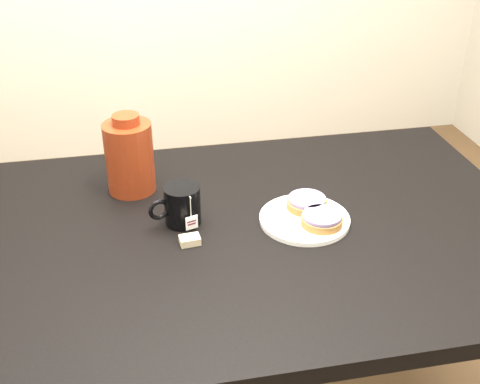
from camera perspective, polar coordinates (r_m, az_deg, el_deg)
The scene contains 7 objects.
table at distance 1.45m, azimuth 0.00°, elevation -6.16°, with size 1.40×0.90×0.75m.
plate at distance 1.43m, azimuth 6.14°, elevation -2.50°, with size 0.21×0.21×0.02m.
bagel_back at distance 1.46m, azimuth 6.36°, elevation -1.01°, with size 0.11×0.11×0.03m.
bagel_front at distance 1.40m, azimuth 7.77°, elevation -2.58°, with size 0.13×0.13×0.03m.
mug at distance 1.40m, azimuth -5.56°, elevation -1.23°, with size 0.14×0.11×0.09m.
teabag_pouch at distance 1.35m, azimuth -4.78°, elevation -4.57°, with size 0.04×0.03×0.02m, color #C6B793.
bagel_package at distance 1.53m, azimuth -10.44°, elevation 3.36°, with size 0.15×0.15×0.21m.
Camera 1 is at (-0.23, -1.14, 1.52)m, focal length 45.00 mm.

